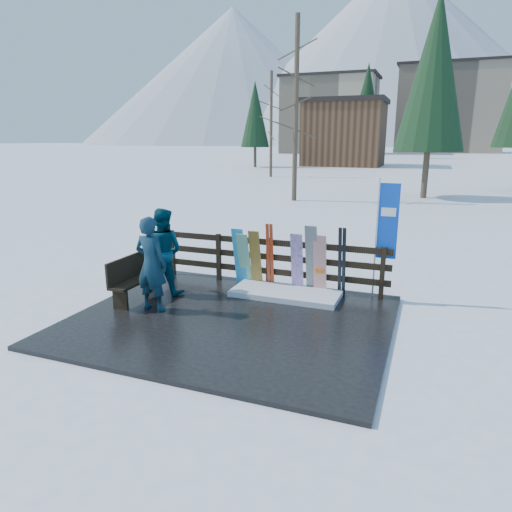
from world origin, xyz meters
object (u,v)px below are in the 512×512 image
at_px(snowboard_0, 240,257).
at_px(snowboard_2, 256,259).
at_px(person_front, 151,264).
at_px(person_back, 163,251).
at_px(snowboard_3, 297,263).
at_px(bench, 134,277).
at_px(snowboard_5, 320,265).
at_px(rental_flag, 385,226).
at_px(snowboard_4, 312,260).
at_px(snowboard_1, 244,259).

height_order(snowboard_0, snowboard_2, snowboard_0).
height_order(person_front, person_back, person_back).
xyz_separation_m(snowboard_2, snowboard_3, (1.00, -0.00, 0.00)).
height_order(bench, snowboard_3, snowboard_3).
height_order(snowboard_5, rental_flag, rental_flag).
xyz_separation_m(bench, snowboard_4, (3.46, 1.75, 0.27)).
distance_m(bench, snowboard_0, 2.46).
height_order(snowboard_4, snowboard_5, snowboard_4).
relative_size(snowboard_0, rental_flag, 0.55).
relative_size(snowboard_1, snowboard_4, 0.82).
height_order(snowboard_3, snowboard_4, snowboard_4).
bearing_deg(snowboard_2, snowboard_3, -0.00).
bearing_deg(snowboard_2, person_front, -123.42).
distance_m(snowboard_4, person_back, 3.31).
height_order(bench, snowboard_2, snowboard_2).
distance_m(bench, person_back, 0.84).
relative_size(snowboard_3, snowboard_4, 0.86).
bearing_deg(snowboard_0, bench, -134.58).
bearing_deg(bench, snowboard_3, 29.23).
bearing_deg(rental_flag, snowboard_1, -175.05).
relative_size(snowboard_1, snowboard_5, 0.95).
bearing_deg(snowboard_4, person_front, -142.08).
xyz_separation_m(bench, snowboard_5, (3.65, 1.75, 0.17)).
height_order(snowboard_0, snowboard_1, snowboard_0).
bearing_deg(person_back, person_front, 105.57).
bearing_deg(snowboard_3, snowboard_1, 180.00).
relative_size(snowboard_5, person_back, 0.72).
bearing_deg(snowboard_5, person_front, -143.91).
relative_size(snowboard_2, snowboard_3, 1.00).
xyz_separation_m(snowboard_3, rental_flag, (1.83, 0.27, 0.92)).
distance_m(snowboard_4, person_front, 3.48).
xyz_separation_m(snowboard_2, snowboard_5, (1.52, -0.00, 0.00)).
distance_m(snowboard_2, person_back, 2.12).
relative_size(snowboard_1, snowboard_3, 0.95).
distance_m(snowboard_3, snowboard_5, 0.52).
relative_size(bench, snowboard_0, 1.05).
height_order(bench, person_front, person_front).
distance_m(snowboard_4, snowboard_5, 0.22).
xyz_separation_m(snowboard_0, rental_flag, (3.23, 0.27, 0.91)).
bearing_deg(snowboard_2, person_back, -147.24).
xyz_separation_m(snowboard_0, snowboard_2, (0.40, 0.00, -0.01)).
height_order(snowboard_3, snowboard_5, snowboard_5).
xyz_separation_m(snowboard_1, snowboard_2, (0.29, 0.00, 0.04)).
relative_size(snowboard_0, person_back, 0.74).
xyz_separation_m(snowboard_4, snowboard_5, (0.19, 0.00, -0.10)).
distance_m(snowboard_2, person_front, 2.57).
bearing_deg(snowboard_5, snowboard_0, 180.00).
relative_size(snowboard_0, snowboard_3, 1.02).
bearing_deg(person_front, snowboard_3, -134.66).
distance_m(snowboard_3, person_front, 3.23).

